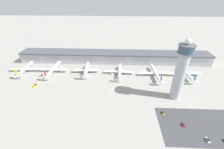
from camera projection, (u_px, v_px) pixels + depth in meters
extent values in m
plane|color=#9E9B93|center=(113.00, 89.00, 166.25)|extent=(1000.00, 1000.00, 0.00)
cube|color=#B2B2B7|center=(115.00, 58.00, 223.32)|extent=(276.45, 22.00, 13.96)
cube|color=#4C515B|center=(115.00, 53.00, 219.44)|extent=(276.45, 25.00, 1.60)
cylinder|color=#ADB2BC|center=(179.00, 77.00, 141.24)|extent=(10.18, 10.18, 48.33)
cylinder|color=#565B66|center=(186.00, 52.00, 128.96)|extent=(14.44, 14.44, 0.80)
cylinder|color=#334C60|center=(186.00, 49.00, 127.38)|extent=(13.28, 13.28, 5.52)
cylinder|color=#565B66|center=(187.00, 45.00, 125.75)|extent=(14.44, 14.44, 1.00)
sphere|color=white|center=(188.00, 41.00, 124.13)|extent=(5.51, 5.51, 5.51)
cube|color=#424247|center=(199.00, 126.00, 121.05)|extent=(64.00, 40.00, 0.01)
cylinder|color=silver|center=(25.00, 69.00, 197.87)|extent=(6.13, 30.47, 4.38)
cone|color=silver|center=(31.00, 63.00, 212.69)|extent=(4.60, 4.19, 4.38)
cone|color=silver|center=(18.00, 75.00, 182.49)|extent=(4.24, 5.48, 3.94)
cube|color=silver|center=(26.00, 69.00, 198.78)|extent=(41.39, 6.78, 0.44)
cylinder|color=#A8A8B2|center=(20.00, 69.00, 200.21)|extent=(2.68, 4.95, 2.41)
cylinder|color=#A8A8B2|center=(33.00, 69.00, 200.40)|extent=(2.68, 4.95, 2.41)
cube|color=orange|center=(16.00, 72.00, 178.73)|extent=(0.46, 2.81, 7.01)
cube|color=silver|center=(17.00, 76.00, 181.01)|extent=(12.36, 2.71, 0.24)
cylinder|color=black|center=(31.00, 66.00, 211.63)|extent=(0.28, 0.28, 2.36)
cylinder|color=black|center=(28.00, 71.00, 199.42)|extent=(0.28, 0.28, 2.36)
cylinder|color=black|center=(24.00, 71.00, 199.35)|extent=(0.28, 0.28, 2.36)
cylinder|color=white|center=(53.00, 69.00, 196.28)|extent=(4.94, 35.70, 4.19)
cone|color=white|center=(59.00, 63.00, 213.30)|extent=(4.26, 3.86, 4.19)
cone|color=white|center=(46.00, 77.00, 178.72)|extent=(3.87, 5.10, 3.77)
cube|color=white|center=(54.00, 69.00, 197.26)|extent=(37.96, 5.20, 0.44)
cylinder|color=#A8A8B2|center=(48.00, 69.00, 199.22)|extent=(2.40, 4.65, 2.30)
cylinder|color=#A8A8B2|center=(60.00, 70.00, 198.30)|extent=(2.40, 4.65, 2.30)
cube|color=red|center=(45.00, 73.00, 175.13)|extent=(0.36, 2.81, 6.70)
cube|color=white|center=(46.00, 77.00, 177.30)|extent=(11.76, 2.25, 0.24)
cylinder|color=black|center=(58.00, 66.00, 212.37)|extent=(0.28, 0.28, 2.75)
cylinder|color=black|center=(56.00, 71.00, 197.77)|extent=(0.28, 0.28, 2.75)
cylinder|color=black|center=(52.00, 71.00, 198.11)|extent=(0.28, 0.28, 2.75)
cylinder|color=white|center=(86.00, 70.00, 194.91)|extent=(6.01, 26.46, 4.52)
cone|color=white|center=(88.00, 64.00, 208.03)|extent=(4.74, 4.32, 4.52)
cone|color=white|center=(84.00, 76.00, 181.19)|extent=(4.37, 5.65, 4.07)
cube|color=white|center=(86.00, 70.00, 195.76)|extent=(34.29, 6.33, 0.44)
cylinder|color=#A8A8B2|center=(81.00, 71.00, 197.23)|extent=(2.77, 5.11, 2.49)
cylinder|color=#A8A8B2|center=(92.00, 70.00, 197.38)|extent=(2.77, 5.11, 2.49)
cube|color=#197FB2|center=(84.00, 72.00, 177.31)|extent=(0.46, 2.81, 7.23)
cube|color=white|center=(84.00, 76.00, 179.68)|extent=(12.75, 2.72, 0.24)
cylinder|color=black|center=(88.00, 68.00, 206.99)|extent=(0.28, 0.28, 2.51)
cylinder|color=black|center=(89.00, 72.00, 196.46)|extent=(0.28, 0.28, 2.51)
cylinder|color=black|center=(84.00, 72.00, 196.39)|extent=(0.28, 0.28, 2.51)
cylinder|color=white|center=(119.00, 71.00, 192.36)|extent=(4.65, 32.93, 3.46)
cone|color=white|center=(120.00, 65.00, 207.87)|extent=(3.57, 3.23, 3.46)
cone|color=white|center=(119.00, 79.00, 176.40)|extent=(3.26, 4.26, 3.11)
cube|color=white|center=(119.00, 72.00, 193.23)|extent=(38.44, 5.79, 0.44)
cylinder|color=#A8A8B2|center=(113.00, 72.00, 195.18)|extent=(2.04, 3.87, 1.90)
cylinder|color=#A8A8B2|center=(126.00, 72.00, 194.04)|extent=(2.04, 3.87, 1.90)
cube|color=orange|center=(119.00, 76.00, 173.44)|extent=(0.40, 2.81, 5.53)
cube|color=white|center=(119.00, 79.00, 175.17)|extent=(9.74, 2.35, 0.24)
cylinder|color=black|center=(120.00, 68.00, 206.91)|extent=(0.28, 0.28, 2.24)
cylinder|color=black|center=(121.00, 73.00, 193.48)|extent=(0.28, 0.28, 2.24)
cylinder|color=black|center=(118.00, 73.00, 193.83)|extent=(0.28, 0.28, 2.24)
cylinder|color=white|center=(155.00, 73.00, 188.33)|extent=(5.92, 37.55, 3.75)
cone|color=white|center=(151.00, 65.00, 205.99)|extent=(3.94, 3.59, 3.75)
cone|color=white|center=(160.00, 82.00, 170.18)|extent=(3.63, 4.69, 3.38)
cube|color=white|center=(155.00, 73.00, 189.30)|extent=(41.49, 6.79, 0.44)
cylinder|color=#A8A8B2|center=(148.00, 73.00, 190.64)|extent=(2.30, 4.24, 2.07)
cylinder|color=#A8A8B2|center=(162.00, 73.00, 190.83)|extent=(2.30, 4.24, 2.07)
cube|color=navy|center=(161.00, 78.00, 166.96)|extent=(0.46, 2.81, 6.01)
cube|color=white|center=(161.00, 82.00, 168.87)|extent=(10.61, 2.61, 0.24)
cylinder|color=black|center=(152.00, 68.00, 205.08)|extent=(0.28, 0.28, 2.62)
cylinder|color=black|center=(157.00, 75.00, 189.91)|extent=(0.28, 0.28, 2.62)
cylinder|color=black|center=(153.00, 75.00, 189.85)|extent=(0.28, 0.28, 2.62)
cylinder|color=white|center=(186.00, 73.00, 187.89)|extent=(5.79, 33.06, 3.70)
cone|color=white|center=(180.00, 66.00, 203.57)|extent=(3.90, 3.56, 3.70)
cone|color=white|center=(193.00, 81.00, 171.73)|extent=(3.60, 4.64, 3.33)
cube|color=white|center=(186.00, 73.00, 188.78)|extent=(40.51, 6.97, 0.44)
cylinder|color=#A8A8B2|center=(179.00, 74.00, 190.07)|extent=(2.29, 4.19, 2.03)
cylinder|color=#A8A8B2|center=(192.00, 74.00, 190.34)|extent=(2.29, 4.19, 2.03)
cube|color=#197FB2|center=(195.00, 78.00, 168.56)|extent=(0.48, 2.81, 5.91)
cube|color=white|center=(194.00, 81.00, 170.43)|extent=(10.45, 2.66, 0.24)
cylinder|color=black|center=(181.00, 69.00, 202.63)|extent=(0.28, 0.28, 2.48)
cylinder|color=black|center=(188.00, 75.00, 189.35)|extent=(0.28, 0.28, 2.48)
cylinder|color=black|center=(184.00, 75.00, 189.27)|extent=(0.28, 0.28, 2.48)
cube|color=black|center=(35.00, 86.00, 170.18)|extent=(4.97, 5.41, 0.12)
cube|color=gold|center=(35.00, 86.00, 169.86)|extent=(5.64, 6.22, 1.39)
cube|color=#232D38|center=(36.00, 85.00, 169.62)|extent=(2.82, 2.76, 1.14)
cube|color=black|center=(113.00, 74.00, 195.20)|extent=(4.36, 5.87, 0.12)
cube|color=silver|center=(113.00, 73.00, 194.80)|extent=(4.88, 6.85, 1.68)
cube|color=#232D38|center=(113.00, 72.00, 194.53)|extent=(2.73, 2.64, 1.38)
cube|color=black|center=(42.00, 77.00, 188.35)|extent=(5.77, 4.63, 0.12)
cube|color=silver|center=(42.00, 76.00, 187.95)|extent=(6.70, 5.20, 1.71)
cube|color=#232D38|center=(42.00, 75.00, 186.89)|extent=(2.70, 2.80, 1.40)
cube|color=black|center=(15.00, 77.00, 188.36)|extent=(5.08, 5.45, 0.12)
cube|color=silver|center=(15.00, 76.00, 188.05)|extent=(5.77, 6.27, 1.35)
cube|color=#232D38|center=(15.00, 75.00, 187.83)|extent=(2.85, 2.80, 1.11)
cube|color=black|center=(163.00, 113.00, 133.17)|extent=(1.95, 3.97, 0.12)
cube|color=gold|center=(163.00, 113.00, 132.99)|extent=(2.06, 4.72, 0.86)
cube|color=#232D38|center=(163.00, 112.00, 132.69)|extent=(1.74, 2.62, 0.71)
cube|color=black|center=(208.00, 140.00, 109.40)|extent=(1.88, 3.99, 0.12)
cube|color=silver|center=(208.00, 140.00, 109.22)|extent=(1.98, 4.74, 0.86)
cube|color=#232D38|center=(208.00, 140.00, 108.73)|extent=(1.69, 2.63, 0.70)
cube|color=black|center=(183.00, 125.00, 121.67)|extent=(1.74, 3.54, 0.12)
cube|color=red|center=(183.00, 125.00, 121.49)|extent=(1.83, 4.21, 0.86)
cube|color=#232D38|center=(183.00, 124.00, 121.18)|extent=(1.57, 2.33, 0.71)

